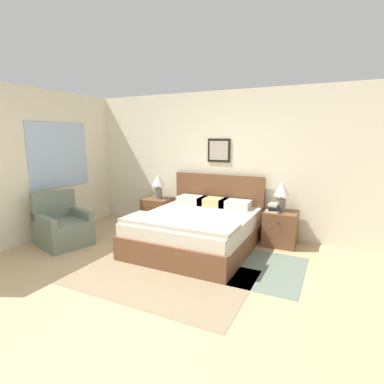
% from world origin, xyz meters
% --- Properties ---
extents(ground_plane, '(16.00, 16.00, 0.00)m').
position_xyz_m(ground_plane, '(0.00, 0.00, 0.00)').
color(ground_plane, tan).
extents(wall_back, '(7.96, 0.09, 2.60)m').
position_xyz_m(wall_back, '(-0.00, 2.85, 1.30)').
color(wall_back, beige).
rests_on(wall_back, ground_plane).
extents(wall_left, '(0.08, 5.22, 2.60)m').
position_xyz_m(wall_left, '(-2.81, 1.41, 1.31)').
color(wall_left, beige).
rests_on(wall_left, ground_plane).
extents(area_rug_main, '(2.27, 1.48, 0.01)m').
position_xyz_m(area_rug_main, '(-0.05, 0.63, 0.00)').
color(area_rug_main, '#897556').
rests_on(area_rug_main, ground_plane).
extents(area_rug_bedside, '(0.97, 1.31, 0.01)m').
position_xyz_m(area_rug_bedside, '(1.13, 1.43, 0.00)').
color(area_rug_bedside, slate).
rests_on(area_rug_bedside, ground_plane).
extents(bed, '(1.74, 1.98, 1.09)m').
position_xyz_m(bed, '(-0.09, 1.80, 0.31)').
color(bed, brown).
rests_on(bed, ground_plane).
extents(armchair, '(0.91, 0.89, 0.87)m').
position_xyz_m(armchair, '(-2.16, 0.94, 0.29)').
color(armchair, slate).
rests_on(armchair, ground_plane).
extents(nightstand_near_window, '(0.52, 0.53, 0.57)m').
position_xyz_m(nightstand_near_window, '(-1.29, 2.52, 0.29)').
color(nightstand_near_window, brown).
rests_on(nightstand_near_window, ground_plane).
extents(nightstand_by_door, '(0.52, 0.53, 0.57)m').
position_xyz_m(nightstand_by_door, '(1.12, 2.52, 0.29)').
color(nightstand_by_door, brown).
rests_on(nightstand_by_door, ground_plane).
extents(table_lamp_near_window, '(0.25, 0.25, 0.50)m').
position_xyz_m(table_lamp_near_window, '(-1.28, 2.54, 0.89)').
color(table_lamp_near_window, slate).
rests_on(table_lamp_near_window, nightstand_near_window).
extents(table_lamp_by_door, '(0.25, 0.25, 0.50)m').
position_xyz_m(table_lamp_by_door, '(1.10, 2.54, 0.89)').
color(table_lamp_by_door, slate).
rests_on(table_lamp_by_door, nightstand_by_door).
extents(book_thick_bottom, '(0.22, 0.26, 0.03)m').
position_xyz_m(book_thick_bottom, '(1.00, 2.47, 0.58)').
color(book_thick_bottom, silver).
rests_on(book_thick_bottom, nightstand_by_door).
extents(book_hardcover_middle, '(0.17, 0.23, 0.04)m').
position_xyz_m(book_hardcover_middle, '(1.00, 2.47, 0.62)').
color(book_hardcover_middle, '#232328').
rests_on(book_hardcover_middle, book_thick_bottom).
extents(book_novel_upper, '(0.20, 0.27, 0.03)m').
position_xyz_m(book_novel_upper, '(1.00, 2.47, 0.65)').
color(book_novel_upper, '#232328').
rests_on(book_novel_upper, book_hardcover_middle).
extents(book_slim_near_top, '(0.17, 0.24, 0.04)m').
position_xyz_m(book_slim_near_top, '(1.00, 2.47, 0.69)').
color(book_slim_near_top, beige).
rests_on(book_slim_near_top, book_novel_upper).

